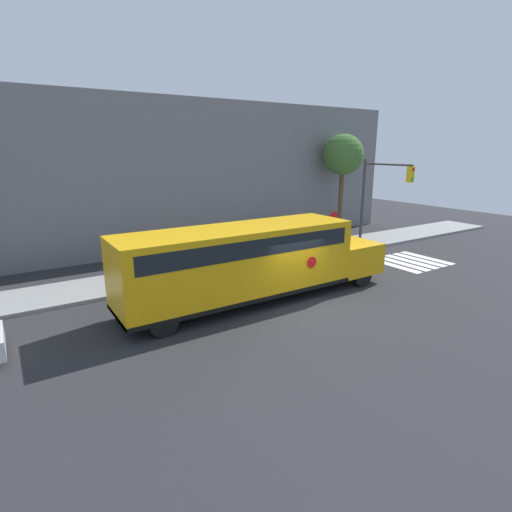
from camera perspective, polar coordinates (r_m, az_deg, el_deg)
ground_plane at (r=15.46m, az=6.87°, el=-7.44°), size 60.00×60.00×0.00m
sidewalk_strip at (r=20.56m, az=-4.71°, el=-1.44°), size 44.00×3.00×0.15m
building_backdrop at (r=25.70m, az=-11.93°, el=11.33°), size 32.00×4.00×8.75m
crosswalk_stripes at (r=23.17m, az=21.21°, el=-0.73°), size 3.30×3.20×0.01m
school_bus at (r=15.48m, az=-0.89°, el=-0.47°), size 11.57×2.57×3.05m
stop_sign at (r=23.32m, az=10.92°, el=4.21°), size 0.70×0.10×2.45m
traffic_light at (r=23.53m, az=17.01°, el=8.66°), size 0.28×3.30×5.34m
tree_far_sidewalk at (r=28.72m, az=12.33°, el=13.83°), size 2.76×2.76×6.91m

